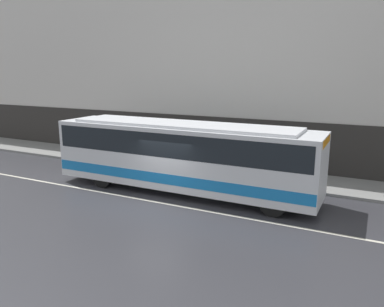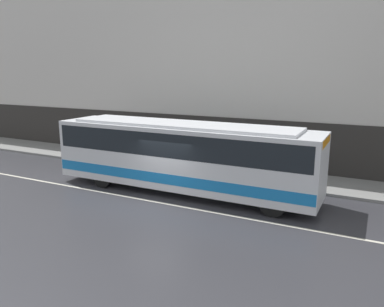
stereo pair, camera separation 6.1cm
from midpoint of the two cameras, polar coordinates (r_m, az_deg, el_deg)
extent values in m
plane|color=#333338|center=(15.78, -4.81, -7.47)|extent=(60.00, 60.00, 0.00)
cube|color=gray|center=(20.47, 3.34, -2.57)|extent=(60.00, 3.10, 0.13)
cube|color=silver|center=(21.36, 5.45, 15.05)|extent=(60.00, 0.30, 12.71)
cube|color=#2D2B28|center=(21.56, 5.02, 1.81)|extent=(60.00, 0.06, 2.80)
cube|color=beige|center=(15.78, -4.81, -7.46)|extent=(54.00, 0.14, 0.01)
cube|color=silver|center=(16.70, -1.41, -0.28)|extent=(12.11, 2.54, 2.67)
cube|color=#1972BF|center=(16.89, -1.40, -2.88)|extent=(12.05, 2.56, 0.45)
cube|color=black|center=(16.56, -1.42, 1.91)|extent=(11.75, 2.56, 1.02)
cube|color=orange|center=(14.66, 19.73, 1.76)|extent=(0.12, 1.90, 0.28)
cube|color=silver|center=(16.44, -1.44, 4.47)|extent=(10.30, 2.16, 0.12)
cylinder|color=black|center=(14.47, 12.34, -7.45)|extent=(1.02, 0.28, 1.02)
cylinder|color=black|center=(16.52, 14.31, -5.03)|extent=(1.02, 0.28, 1.02)
cylinder|color=black|center=(18.11, -13.35, -3.44)|extent=(1.02, 0.28, 1.02)
cylinder|color=black|center=(19.79, -9.23, -1.90)|extent=(1.02, 0.28, 1.02)
camera|label=1|loc=(0.03, -89.89, 0.02)|focal=35.00mm
camera|label=2|loc=(0.03, 90.11, -0.02)|focal=35.00mm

